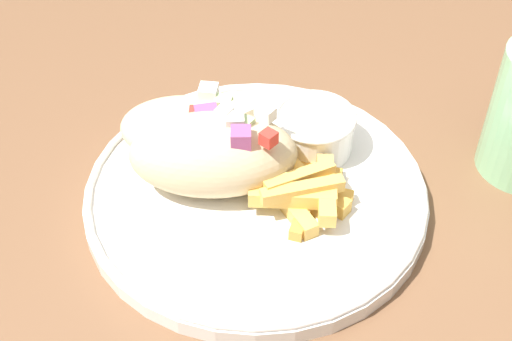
{
  "coord_description": "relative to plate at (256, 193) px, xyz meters",
  "views": [
    {
      "loc": [
        0.12,
        -0.38,
        1.16
      ],
      "look_at": [
        -0.04,
        -0.01,
        0.78
      ],
      "focal_mm": 50.0,
      "sensor_mm": 36.0,
      "label": 1
    }
  ],
  "objects": [
    {
      "name": "fries_pile",
      "position": [
        0.03,
        0.01,
        0.02
      ],
      "size": [
        0.09,
        0.1,
        0.03
      ],
      "color": "gold",
      "rests_on": "plate"
    },
    {
      "name": "sauce_ramekin",
      "position": [
        0.03,
        0.06,
        0.02
      ],
      "size": [
        0.07,
        0.07,
        0.04
      ],
      "color": "white",
      "rests_on": "plate"
    },
    {
      "name": "table",
      "position": [
        0.04,
        0.01,
        -0.07
      ],
      "size": [
        1.58,
        1.58,
        0.75
      ],
      "color": "brown",
      "rests_on": "ground_plane"
    },
    {
      "name": "pita_sandwich_near",
      "position": [
        -0.03,
        -0.01,
        0.04
      ],
      "size": [
        0.15,
        0.12,
        0.07
      ],
      "rotation": [
        0.0,
        0.0,
        0.41
      ],
      "color": "beige",
      "rests_on": "plate"
    },
    {
      "name": "pita_sandwich_far",
      "position": [
        -0.06,
        0.02,
        0.03
      ],
      "size": [
        0.13,
        0.1,
        0.06
      ],
      "rotation": [
        0.0,
        0.0,
        0.27
      ],
      "color": "beige",
      "rests_on": "plate"
    },
    {
      "name": "plate",
      "position": [
        0.0,
        0.0,
        0.0
      ],
      "size": [
        0.27,
        0.27,
        0.02
      ],
      "color": "white",
      "rests_on": "table"
    }
  ]
}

